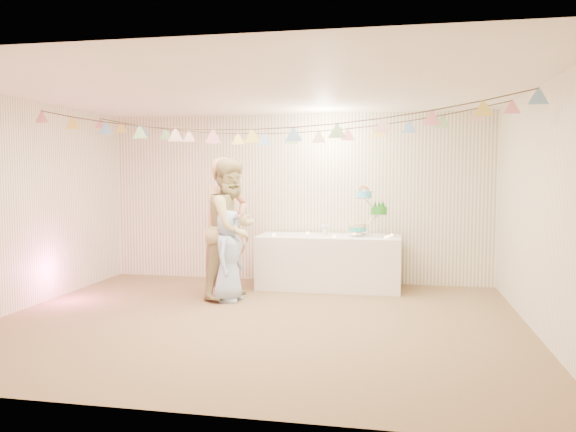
% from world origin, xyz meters
% --- Properties ---
extents(floor, '(6.00, 6.00, 0.00)m').
position_xyz_m(floor, '(0.00, 0.00, 0.00)').
color(floor, brown).
rests_on(floor, ground).
extents(ceiling, '(6.00, 6.00, 0.00)m').
position_xyz_m(ceiling, '(0.00, 0.00, 2.60)').
color(ceiling, white).
rests_on(ceiling, ground).
extents(back_wall, '(6.00, 6.00, 0.00)m').
position_xyz_m(back_wall, '(0.00, 2.50, 1.30)').
color(back_wall, white).
rests_on(back_wall, ground).
extents(front_wall, '(6.00, 6.00, 0.00)m').
position_xyz_m(front_wall, '(0.00, -2.50, 1.30)').
color(front_wall, white).
rests_on(front_wall, ground).
extents(left_wall, '(5.00, 5.00, 0.00)m').
position_xyz_m(left_wall, '(-3.00, 0.00, 1.30)').
color(left_wall, white).
rests_on(left_wall, ground).
extents(right_wall, '(5.00, 5.00, 0.00)m').
position_xyz_m(right_wall, '(3.00, 0.00, 1.30)').
color(right_wall, white).
rests_on(right_wall, ground).
extents(table, '(2.07, 0.83, 0.78)m').
position_xyz_m(table, '(0.58, 2.02, 0.39)').
color(table, white).
rests_on(table, floor).
extents(cake_stand, '(0.61, 0.36, 0.68)m').
position_xyz_m(cake_stand, '(1.13, 2.07, 1.09)').
color(cake_stand, silver).
rests_on(cake_stand, table).
extents(cake_bottom, '(0.31, 0.31, 0.15)m').
position_xyz_m(cake_bottom, '(0.98, 2.01, 0.84)').
color(cake_bottom, '#27B8AF').
rests_on(cake_bottom, cake_stand).
extents(cake_middle, '(0.27, 0.27, 0.22)m').
position_xyz_m(cake_middle, '(1.31, 2.16, 1.11)').
color(cake_middle, '#21821C').
rests_on(cake_middle, cake_stand).
extents(cake_top_tier, '(0.25, 0.25, 0.19)m').
position_xyz_m(cake_top_tier, '(1.07, 2.04, 1.38)').
color(cake_top_tier, '#50D5FE').
rests_on(cake_top_tier, cake_stand).
extents(platter, '(0.35, 0.35, 0.02)m').
position_xyz_m(platter, '(0.02, 1.97, 0.76)').
color(platter, white).
rests_on(platter, table).
extents(posy, '(0.14, 0.14, 0.16)m').
position_xyz_m(posy, '(0.51, 2.07, 0.83)').
color(posy, white).
rests_on(posy, table).
extents(person_adult_a, '(0.79, 0.83, 1.91)m').
position_xyz_m(person_adult_a, '(-0.81, 1.42, 0.96)').
color(person_adult_a, tan).
rests_on(person_adult_a, floor).
extents(person_adult_b, '(0.97, 1.10, 1.89)m').
position_xyz_m(person_adult_b, '(-0.63, 1.13, 0.94)').
color(person_adult_b, tan).
rests_on(person_adult_b, floor).
extents(person_child, '(0.42, 0.62, 1.21)m').
position_xyz_m(person_child, '(-0.62, 0.92, 0.60)').
color(person_child, '#96B2D5').
rests_on(person_child, floor).
extents(bunting_back, '(5.60, 1.10, 0.40)m').
position_xyz_m(bunting_back, '(0.00, 1.10, 2.35)').
color(bunting_back, pink).
rests_on(bunting_back, ceiling).
extents(bunting_front, '(5.60, 0.90, 0.36)m').
position_xyz_m(bunting_front, '(0.00, -0.20, 2.32)').
color(bunting_front, '#72A5E5').
rests_on(bunting_front, ceiling).
extents(tealight_0, '(0.04, 0.04, 0.03)m').
position_xyz_m(tealight_0, '(-0.22, 1.87, 0.79)').
color(tealight_0, '#FFD88C').
rests_on(tealight_0, table).
extents(tealight_1, '(0.04, 0.04, 0.03)m').
position_xyz_m(tealight_1, '(0.23, 2.20, 0.79)').
color(tealight_1, '#FFD88C').
rests_on(tealight_1, table).
extents(tealight_2, '(0.04, 0.04, 0.03)m').
position_xyz_m(tealight_2, '(0.68, 1.80, 0.79)').
color(tealight_2, '#FFD88C').
rests_on(tealight_2, table).
extents(tealight_3, '(0.04, 0.04, 0.03)m').
position_xyz_m(tealight_3, '(0.93, 2.24, 0.79)').
color(tealight_3, '#FFD88C').
rests_on(tealight_3, table).
extents(tealight_4, '(0.04, 0.04, 0.03)m').
position_xyz_m(tealight_4, '(1.40, 1.84, 0.79)').
color(tealight_4, '#FFD88C').
rests_on(tealight_4, table).
extents(tealight_5, '(0.04, 0.04, 0.03)m').
position_xyz_m(tealight_5, '(1.48, 2.17, 0.79)').
color(tealight_5, '#FFD88C').
rests_on(tealight_5, table).
extents(tealight_6, '(0.04, 0.04, 0.03)m').
position_xyz_m(tealight_6, '(1.44, 1.97, 0.79)').
color(tealight_6, '#FFD88C').
rests_on(tealight_6, table).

